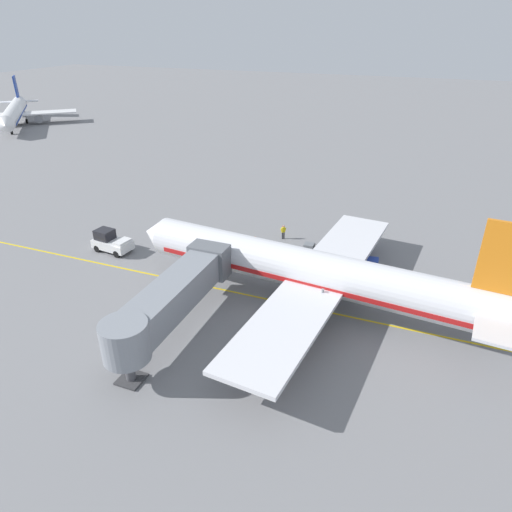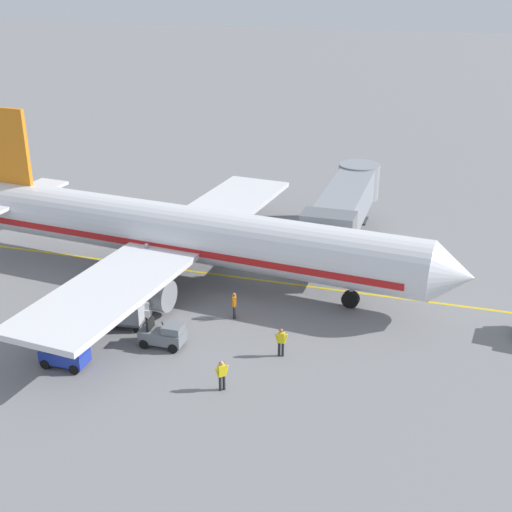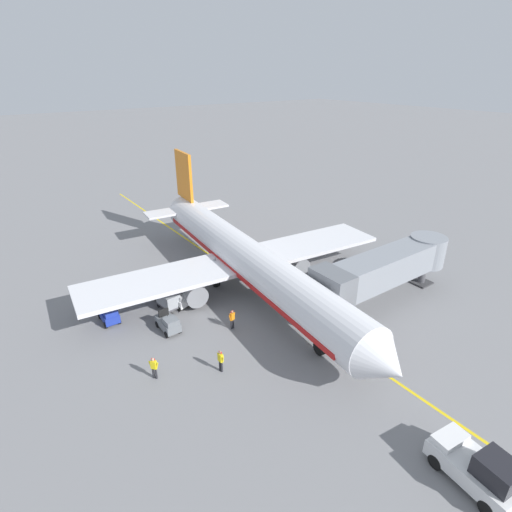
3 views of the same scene
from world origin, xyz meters
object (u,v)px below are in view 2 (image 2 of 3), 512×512
Objects in this scene: jet_bridge at (346,204)px; baggage_tug_lead at (132,310)px; parked_airliner at (186,235)px; baggage_cart_front at (125,313)px; ground_crew_wing_walker at (281,341)px; baggage_tug_trailing at (164,335)px; ground_crew_loader at (222,374)px; ground_crew_marshaller at (234,304)px; baggage_cart_second_in_train at (82,306)px; baggage_tug_spare at (66,355)px.

jet_bridge reaches higher than baggage_tug_lead.
parked_airliner reaches higher than baggage_cart_front.
baggage_tug_trailing is at bearing -82.12° from ground_crew_wing_walker.
baggage_cart_front is 9.65m from ground_crew_wing_walker.
ground_crew_loader is (5.28, 7.65, 0.24)m from baggage_tug_lead.
ground_crew_loader is at bearing 55.82° from baggage_tug_trailing.
baggage_tug_lead is at bearing -179.76° from baggage_cart_front.
parked_airliner is 22.10× the size of ground_crew_loader.
jet_bridge is 16.81m from ground_crew_wing_walker.
jet_bridge is 6.12× the size of baggage_tug_trailing.
ground_crew_marshaller is (-2.95, 5.78, 0.00)m from baggage_cart_front.
parked_airliner is 8.68m from baggage_cart_second_in_train.
ground_crew_marshaller is at bearing -131.48° from ground_crew_wing_walker.
parked_airliner is at bearing 153.35° from baggage_cart_second_in_train.
ground_crew_loader is (-0.35, 8.68, 0.24)m from baggage_tug_spare.
baggage_tug_lead is at bearing 169.65° from baggage_tug_spare.
ground_crew_marshaller is (-2.16, 5.79, 0.24)m from baggage_tug_lead.
jet_bridge is 20.94m from ground_crew_loader.
baggage_cart_front is (0.79, 0.00, 0.24)m from baggage_tug_lead.
ground_crew_loader reaches higher than baggage_tug_trailing.
parked_airliner is 22.10× the size of ground_crew_marshaller.
ground_crew_marshaller is at bearing 147.75° from baggage_tug_trailing.
parked_airliner is 13.57× the size of baggage_tug_lead.
jet_bridge is at bearing 146.66° from baggage_tug_lead.
parked_airliner is 7.92m from baggage_cart_front.
parked_airliner is 22.10× the size of ground_crew_wing_walker.
baggage_tug_lead is 2.99m from baggage_cart_second_in_train.
baggage_tug_trailing is 1.49× the size of ground_crew_wing_walker.
baggage_tug_trailing is 6.12m from baggage_cart_second_in_train.
baggage_tug_trailing is 0.85× the size of baggage_cart_second_in_train.
baggage_cart_second_in_train is 1.75× the size of ground_crew_wing_walker.
baggage_cart_second_in_train is (0.74, -2.89, 0.24)m from baggage_tug_lead.
parked_airliner is 12.63× the size of baggage_cart_second_in_train.
ground_crew_loader is (3.12, 4.60, 0.24)m from baggage_tug_trailing.
ground_crew_marshaller is (-4.32, 2.73, 0.24)m from baggage_tug_trailing.
jet_bridge is at bearing 173.23° from ground_crew_loader.
parked_airliner reaches higher than ground_crew_loader.
jet_bridge is 18.59m from baggage_tug_lead.
baggage_tug_lead is at bearing -7.40° from parked_airliner.
baggage_tug_lead is 1.63× the size of ground_crew_marshaller.
ground_crew_wing_walker is at bearing 112.34° from baggage_tug_spare.
jet_bridge is 23.93m from baggage_tug_spare.
ground_crew_marshaller is at bearing 110.45° from baggage_tug_lead.
ground_crew_marshaller reaches higher than baggage_tug_lead.
baggage_cart_second_in_train is at bearing -75.57° from baggage_tug_lead.
baggage_cart_front is (7.55, -0.87, -2.24)m from parked_airliner.
baggage_tug_trailing is at bearing -124.18° from ground_crew_loader.
ground_crew_marshaller is at bearing -18.11° from jet_bridge.
ground_crew_loader is (4.54, 10.54, 0.00)m from baggage_cart_second_in_train.
ground_crew_marshaller reaches higher than baggage_tug_trailing.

